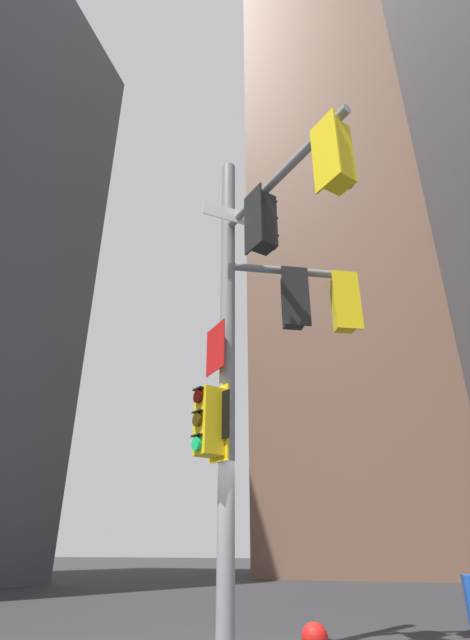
# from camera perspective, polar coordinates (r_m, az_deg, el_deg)

# --- Properties ---
(building_mid_block) EXTENTS (15.07, 15.07, 52.89)m
(building_mid_block) POSITION_cam_1_polar(r_m,az_deg,el_deg) (40.35, 14.94, 13.84)
(building_mid_block) COLOR brown
(building_mid_block) RESTS_ON ground
(signal_pole_assembly) EXTENTS (2.84, 3.34, 8.23)m
(signal_pole_assembly) POSITION_cam_1_polar(r_m,az_deg,el_deg) (7.65, 3.37, 0.59)
(signal_pole_assembly) COLOR gray
(signal_pole_assembly) RESTS_ON ground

